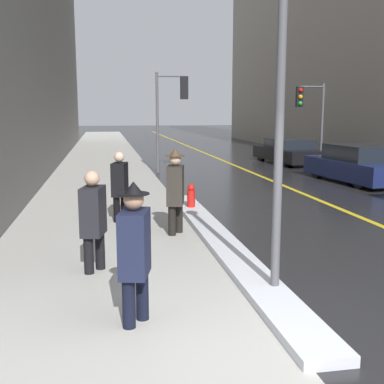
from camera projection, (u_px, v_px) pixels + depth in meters
ground_plane at (299, 353)px, 5.00m from camera, size 160.00×160.00×0.00m
sidewalk_slab at (103, 174)px, 19.19m from camera, size 4.00×80.00×0.01m
road_centre_stripe at (248, 171)px, 20.26m from camera, size 0.16×80.00×0.00m
snow_bank_curb at (219, 240)px, 9.14m from camera, size 0.59×9.27×0.12m
lamp_post at (280, 108)px, 6.21m from camera, size 0.28×0.28×4.14m
traffic_light_near at (174, 101)px, 19.28m from camera, size 1.31×0.32×4.00m
traffic_light_far at (308, 107)px, 21.42m from camera, size 1.31×0.32×3.70m
pedestrian_with_shoulder_bag at (135, 248)px, 5.54m from camera, size 0.42×0.76×1.71m
pedestrian_nearside at (93, 217)px, 7.38m from camera, size 0.41×0.57×1.60m
pedestrian_in_fedora at (175, 188)px, 9.66m from camera, size 0.43×0.60×1.75m
pedestrian_trailing at (120, 183)px, 10.81m from camera, size 0.41×0.57×1.59m
parked_car_navy at (359, 165)px, 16.91m from camera, size 2.27×4.49×1.32m
parked_car_black at (289, 151)px, 23.02m from camera, size 2.18×4.56×1.18m
fire_hydrant at (191, 198)px, 11.96m from camera, size 0.20×0.20×0.70m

